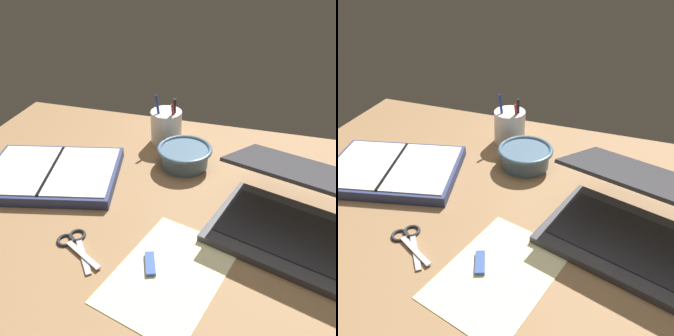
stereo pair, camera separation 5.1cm
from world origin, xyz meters
TOP-DOWN VIEW (x-y plane):
  - desk_top at (0.00, 0.00)cm, footprint 140.00×100.00cm
  - laptop at (27.21, 1.95)cm, footprint 40.78×39.43cm
  - bowl at (-3.10, 21.98)cm, footprint 15.75×15.75cm
  - pen_cup at (-11.96, 33.77)cm, footprint 9.67×9.67cm
  - planner at (-35.99, 5.25)cm, footprint 40.24×33.06cm
  - scissors at (-18.50, -15.56)cm, footprint 12.89×11.77cm
  - paper_sheet_front at (3.83, -17.97)cm, footprint 26.29×31.94cm
  - usb_drive at (-0.65, -16.79)cm, footprint 4.16×7.28cm

SIDE VIEW (x-z plane):
  - desk_top at x=0.00cm, z-range 0.00..2.00cm
  - paper_sheet_front at x=3.83cm, z-range 2.00..2.16cm
  - scissors at x=-18.50cm, z-range 1.94..2.74cm
  - usb_drive at x=-0.65cm, z-range 2.00..3.00cm
  - planner at x=-35.99cm, z-range 1.91..5.18cm
  - bowl at x=-3.10cm, z-range 2.34..8.21cm
  - laptop at x=27.21cm, z-range -1.36..15.82cm
  - pen_cup at x=-11.96cm, z-range -0.75..15.38cm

